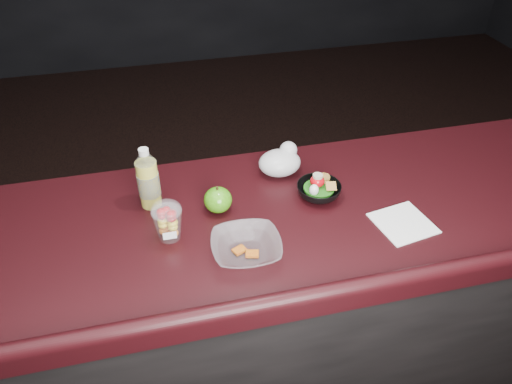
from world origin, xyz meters
TOP-DOWN VIEW (x-y plane):
  - counter at (0.00, 0.30)m, footprint 4.06×0.71m
  - lemonade_bottle at (-0.37, 0.44)m, footprint 0.07×0.07m
  - fruit_cup at (-0.33, 0.27)m, footprint 0.09×0.09m
  - green_apple at (-0.17, 0.36)m, footprint 0.09×0.09m
  - plastic_bag at (0.07, 0.51)m, footprint 0.14×0.12m
  - snack_bowl at (0.15, 0.35)m, footprint 0.14×0.14m
  - takeout_bowl at (-0.13, 0.15)m, footprint 0.21×0.21m
  - paper_napkin at (0.36, 0.17)m, footprint 0.18×0.18m

SIDE VIEW (x-z plane):
  - counter at x=0.00m, z-range 0.00..1.02m
  - paper_napkin at x=0.36m, z-range 1.02..1.02m
  - takeout_bowl at x=-0.13m, z-range 1.02..1.07m
  - snack_bowl at x=0.15m, z-range 1.01..1.09m
  - green_apple at x=-0.17m, z-range 1.01..1.11m
  - plastic_bag at x=0.07m, z-range 1.01..1.12m
  - fruit_cup at x=-0.33m, z-range 1.02..1.15m
  - lemonade_bottle at x=-0.37m, z-range 1.00..1.21m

